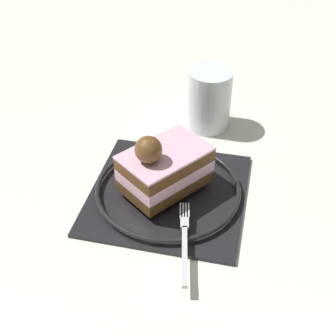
{
  "coord_description": "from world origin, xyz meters",
  "views": [
    {
      "loc": [
        0.1,
        -0.47,
        0.41
      ],
      "look_at": [
        -0.01,
        -0.03,
        0.05
      ],
      "focal_mm": 50.24,
      "sensor_mm": 36.0,
      "label": 1
    }
  ],
  "objects_px": {
    "cake_slice": "(164,167)",
    "drink_glass_far": "(209,102)",
    "dessert_plate": "(168,191)",
    "fork": "(185,239)"
  },
  "relations": [
    {
      "from": "dessert_plate",
      "to": "drink_glass_far",
      "type": "height_order",
      "value": "drink_glass_far"
    },
    {
      "from": "cake_slice",
      "to": "fork",
      "type": "height_order",
      "value": "cake_slice"
    },
    {
      "from": "dessert_plate",
      "to": "fork",
      "type": "bearing_deg",
      "value": -65.35
    },
    {
      "from": "cake_slice",
      "to": "drink_glass_far",
      "type": "xyz_separation_m",
      "value": [
        0.03,
        0.17,
        -0.0
      ]
    },
    {
      "from": "dessert_plate",
      "to": "cake_slice",
      "type": "xyz_separation_m",
      "value": [
        -0.01,
        0.0,
        0.04
      ]
    },
    {
      "from": "dessert_plate",
      "to": "fork",
      "type": "height_order",
      "value": "fork"
    },
    {
      "from": "fork",
      "to": "drink_glass_far",
      "type": "distance_m",
      "value": 0.26
    },
    {
      "from": "dessert_plate",
      "to": "cake_slice",
      "type": "relative_size",
      "value": 1.56
    },
    {
      "from": "dessert_plate",
      "to": "cake_slice",
      "type": "distance_m",
      "value": 0.04
    },
    {
      "from": "cake_slice",
      "to": "fork",
      "type": "bearing_deg",
      "value": -62.56
    }
  ]
}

